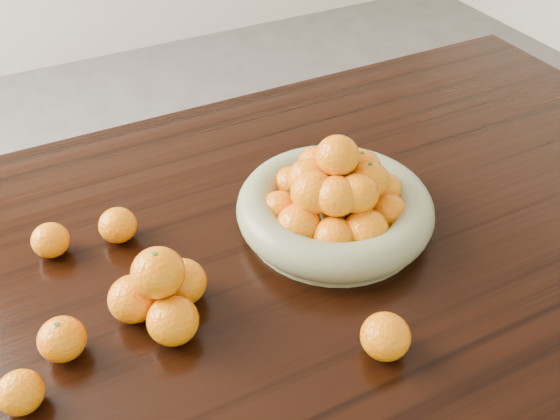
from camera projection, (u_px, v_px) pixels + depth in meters
name	position (u px, v px, depth m)	size (l,w,h in m)	color
dining_table	(253.00, 282.00, 1.15)	(2.00, 1.00, 0.75)	black
fruit_bowl	(336.00, 203.00, 1.11)	(0.35, 0.35, 0.18)	gray
orange_pyramid	(162.00, 293.00, 0.94)	(0.16, 0.15, 0.13)	orange
loose_orange_0	(62.00, 339.00, 0.90)	(0.07, 0.07, 0.06)	orange
loose_orange_1	(20.00, 392.00, 0.83)	(0.06, 0.06, 0.06)	orange
loose_orange_2	(385.00, 336.00, 0.90)	(0.07, 0.07, 0.07)	orange
loose_orange_3	(50.00, 240.00, 1.06)	(0.06, 0.06, 0.06)	orange
loose_orange_4	(118.00, 225.00, 1.09)	(0.07, 0.07, 0.06)	orange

